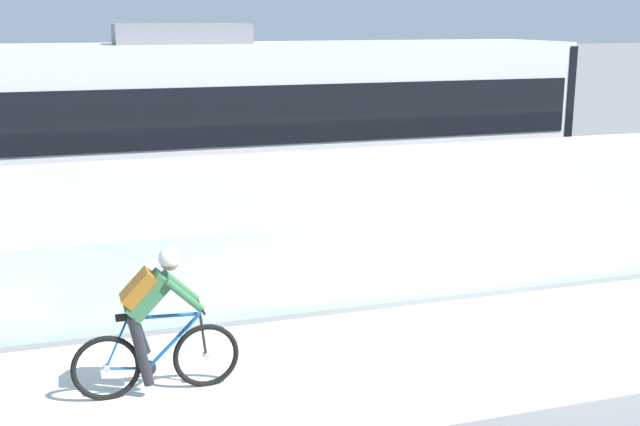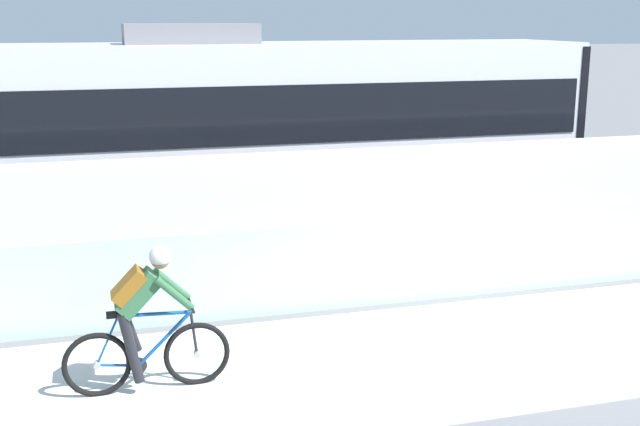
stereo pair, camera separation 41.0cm
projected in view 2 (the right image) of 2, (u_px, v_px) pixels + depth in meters
name	position (u px, v px, depth m)	size (l,w,h in m)	color
ground_plane	(533.00, 344.00, 9.92)	(200.00, 200.00, 0.00)	slate
bike_path_deck	(533.00, 343.00, 9.92)	(32.00, 3.20, 0.01)	silver
glass_parapet	(468.00, 255.00, 11.51)	(32.00, 0.05, 1.21)	#ADC6C1
concrete_barrier_wall	(420.00, 205.00, 13.11)	(32.00, 0.36, 1.89)	white
tram_rail_near	(369.00, 224.00, 15.65)	(32.00, 0.08, 0.01)	#595654
tram_rail_far	(347.00, 208.00, 16.99)	(32.00, 0.08, 0.01)	#595654
tram	(296.00, 125.00, 15.54)	(11.06, 2.54, 3.81)	silver
cyclist_on_bike	(145.00, 321.00, 8.50)	(1.77, 0.58, 1.61)	black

